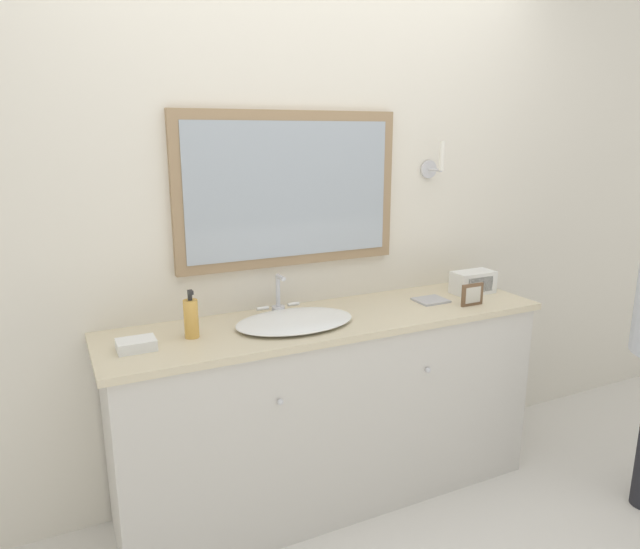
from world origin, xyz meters
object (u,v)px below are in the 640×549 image
sink_basin (294,320)px  soap_bottle (191,318)px  appliance_box (473,282)px  picture_frame (472,295)px

sink_basin → soap_bottle: (-0.43, 0.03, 0.06)m
sink_basin → appliance_box: 1.01m
sink_basin → soap_bottle: soap_bottle is taller
appliance_box → sink_basin: bearing=-177.0°
soap_bottle → appliance_box: soap_bottle is taller
appliance_box → soap_bottle: bearing=-179.3°
sink_basin → picture_frame: size_ratio=4.30×
appliance_box → picture_frame: (-0.15, -0.17, -0.00)m
soap_bottle → appliance_box: size_ratio=0.91×
sink_basin → appliance_box: sink_basin is taller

